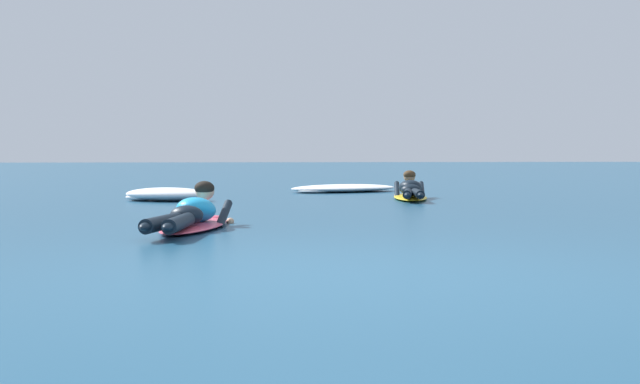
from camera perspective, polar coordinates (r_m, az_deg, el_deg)
ground_plane at (r=15.52m, az=-4.11°, el=-0.32°), size 120.00×120.00×0.00m
surfer_near at (r=8.87m, az=-8.59°, el=-1.63°), size 0.95×2.50×0.53m
surfer_far at (r=14.70m, az=6.12°, el=0.02°), size 0.99×2.69×0.54m
whitewater_mid_left at (r=17.46m, az=1.61°, el=0.25°), size 2.62×1.94×0.16m
whitewater_mid_right at (r=14.37m, az=-10.20°, el=-0.18°), size 1.71×1.41×0.22m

